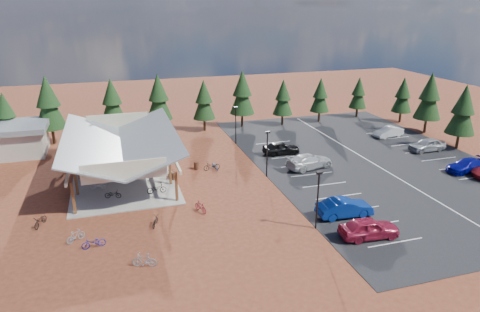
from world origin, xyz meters
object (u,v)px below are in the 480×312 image
Objects in this scene: bike_0 at (113,194)px; bike_9 at (76,236)px; lamp_post_2 at (236,123)px; car_0 at (369,228)px; bike_14 at (215,166)px; car_4 at (281,148)px; bike_1 at (98,184)px; car_7 at (467,165)px; lamp_post_0 at (318,196)px; bike_pavilion at (121,142)px; trash_bin_0 at (174,176)px; bike_8 at (40,221)px; bike_3 at (101,150)px; bike_16 at (212,166)px; bike_15 at (170,173)px; bike_13 at (144,260)px; outbuilding at (2,140)px; bike_11 at (200,207)px; bike_10 at (94,242)px; bike_12 at (155,221)px; car_1 at (345,208)px; bike_5 at (139,175)px; car_3 at (310,161)px; bike_2 at (112,162)px; bike_4 at (157,189)px; bike_6 at (148,164)px; bike_7 at (137,154)px; car_8 at (427,145)px; lamp_post_1 at (267,151)px.

bike_0 is 7.89m from bike_9.
car_0 is (3.39, -26.62, -2.11)m from lamp_post_2.
bike_14 is 0.35× the size of car_4.
car_7 reaches higher than bike_1.
lamp_post_0 is 1.00× the size of lamp_post_2.
trash_bin_0 is (5.07, -3.08, -3.37)m from bike_pavilion.
lamp_post_2 reaches higher than car_7.
bike_8 reaches higher than bike_14.
bike_14 is at bearing -120.75° from lamp_post_2.
bike_16 is at bearing -106.78° from bike_3.
bike_0 is at bearing -58.92° from bike_9.
bike_15 is at bearing 53.07° from bike_8.
lamp_post_2 is at bearing 25.02° from bike_pavilion.
bike_13 is at bearing -130.02° from bike_14.
outbuilding reaches higher than bike_11.
bike_0 is 2.96m from bike_1.
bike_15 is at bearing -178.91° from bike_14.
bike_10 is (-0.44, -22.27, -0.18)m from bike_3.
bike_12 is 0.32× the size of car_1.
bike_pavilion is at bearing 148.68° from trash_bin_0.
bike_5 is 19.11m from car_3.
bike_0 is 0.32× the size of car_0.
trash_bin_0 is 0.54× the size of bike_2.
bike_16 is at bearing 30.30° from car_0.
bike_13 is at bearing -172.53° from bike_9.
bike_pavilion is 22.69m from lamp_post_0.
car_3 is at bearing -83.06° from bike_4.
trash_bin_0 is at bearing 43.55° from car_0.
bike_8 is at bearing 2.21° from bike_12.
bike_0 is at bearing 161.51° from bike_10.
bike_1 reaches higher than bike_16.
bike_2 is at bearing 79.89° from bike_6.
lamp_post_0 reaches higher than bike_5.
bike_12 is at bearing -80.82° from bike_pavilion.
bike_16 is (12.31, 2.04, -0.12)m from bike_1.
bike_8 is (-12.35, -6.72, 0.04)m from trash_bin_0.
bike_2 is 3.52m from bike_7.
bike_9 is at bearing -90.41° from car_7.
car_8 is at bearing 98.35° from bike_10.
car_0 is 3.81m from car_1.
bike_9 is 1.98m from bike_10.
car_7 is (41.29, 3.11, 0.27)m from bike_9.
bike_4 is at bearing -156.84° from bike_14.
lamp_post_1 is 2.84× the size of bike_13.
bike_5 is 10.38m from bike_11.
lamp_post_2 is 3.14× the size of bike_7.
car_1 is at bearing -81.62° from lamp_post_2.
outbuilding is 6.69× the size of bike_5.
bike_2 is 0.87× the size of bike_16.
bike_4 is 0.39× the size of car_0.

